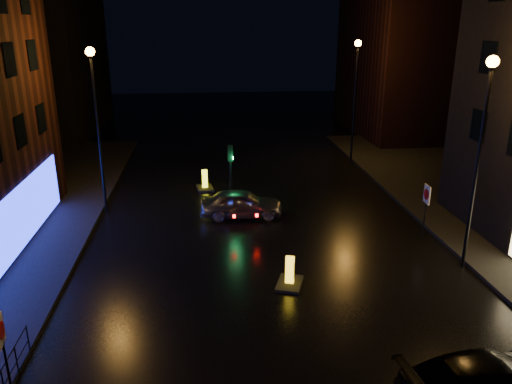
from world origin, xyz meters
TOP-DOWN VIEW (x-y plane):
  - ground at (0.00, 0.00)m, footprint 120.00×120.00m
  - building_far_left at (-16.00, 35.00)m, footprint 8.00×16.00m
  - building_far_right at (15.00, 32.00)m, footprint 8.00×14.00m
  - street_lamp_lfar at (-7.80, 14.00)m, footprint 0.44×0.44m
  - street_lamp_rnear at (7.80, 6.00)m, footprint 0.44×0.44m
  - street_lamp_rfar at (7.80, 22.00)m, footprint 0.44×0.44m
  - traffic_signal at (-1.20, 14.00)m, footprint 1.40×2.40m
  - silver_hatchback at (-0.76, 12.50)m, footprint 4.25×1.89m
  - dark_sedan at (4.54, -1.47)m, footprint 5.02×2.52m
  - bollard_near at (0.49, 5.26)m, footprint 1.29×1.57m
  - bollard_far at (-2.57, 17.15)m, footprint 1.07×1.46m
  - road_sign_left at (-7.90, 0.18)m, footprint 0.14×0.59m
  - road_sign_right at (7.35, 8.91)m, footprint 0.09×0.62m

SIDE VIEW (x-z plane):
  - ground at x=0.00m, z-range 0.00..0.00m
  - bollard_near at x=0.49m, z-range -0.33..0.85m
  - bollard_far at x=-2.57m, z-range -0.33..0.85m
  - traffic_signal at x=-1.20m, z-range -1.22..2.23m
  - dark_sedan at x=4.54m, z-range 0.00..1.40m
  - silver_hatchback at x=-0.76m, z-range 0.00..1.42m
  - road_sign_left at x=-7.90m, z-range 0.61..3.06m
  - road_sign_right at x=7.35m, z-range 0.64..3.20m
  - street_lamp_lfar at x=-7.80m, z-range 1.38..9.75m
  - street_lamp_rnear at x=7.80m, z-range 1.38..9.75m
  - street_lamp_rfar at x=7.80m, z-range 1.38..9.75m
  - building_far_right at x=15.00m, z-range 0.00..12.00m
  - building_far_left at x=-16.00m, z-range 0.00..14.00m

